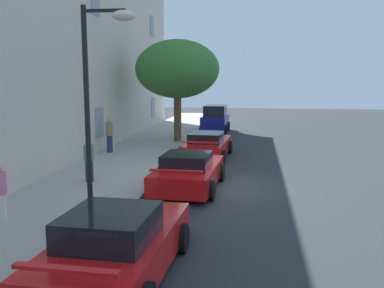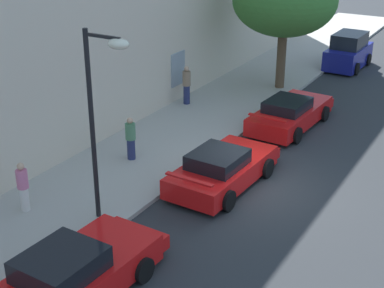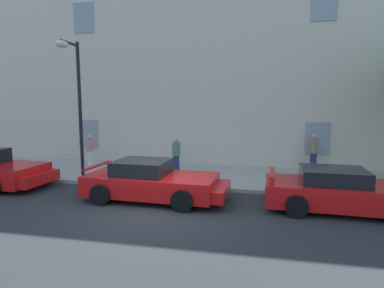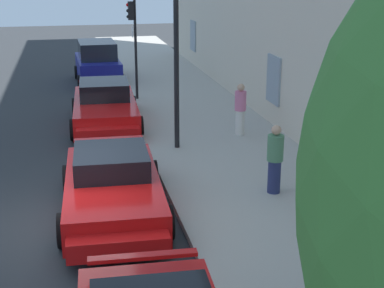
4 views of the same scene
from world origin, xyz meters
name	(u,v)px [view 2 (image 2 of 4)]	position (x,y,z in m)	size (l,w,h in m)	color
ground_plane	(253,187)	(0.00, 0.00, 0.00)	(80.00, 80.00, 0.00)	#2B2D30
sidewalk	(144,157)	(0.00, 4.34, 0.07)	(60.00, 4.27, 0.14)	#A8A399
sportscar_red_lead	(77,273)	(-7.15, 1.27, 0.61)	(5.03, 2.33, 1.42)	red
sportscar_yellow_flank	(225,168)	(-0.25, 0.93, 0.58)	(4.77, 2.31, 1.31)	red
sportscar_white_middle	(292,113)	(5.78, 0.95, 0.57)	(5.07, 2.27, 1.26)	red
hatchback_parked	(348,52)	(15.42, 1.47, 0.87)	(3.67, 1.92, 1.91)	navy
tree_near_kerb	(285,0)	(9.94, 3.19, 4.31)	(4.84, 4.84, 5.87)	brown
street_lamp	(102,94)	(-4.19, 2.62, 3.97)	(0.44, 1.42, 5.53)	black
pedestrian_admiring	(23,186)	(-5.02, 5.14, 0.93)	(0.47, 0.47, 1.55)	silver
pedestrian_strolling	(131,138)	(-0.46, 4.54, 0.94)	(0.51, 0.51, 1.57)	navy
pedestrian_bystander	(187,85)	(5.58, 5.86, 1.02)	(0.48, 0.48, 1.73)	navy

